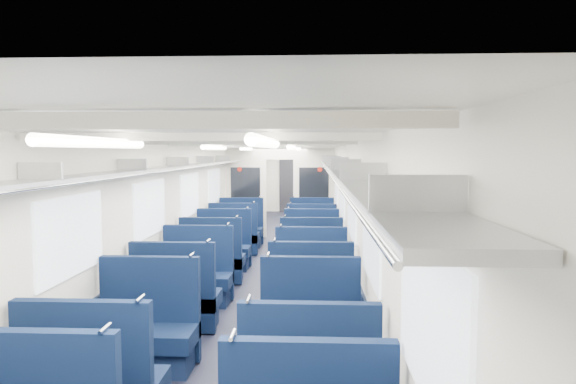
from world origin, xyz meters
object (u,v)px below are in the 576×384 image
Objects in this scene: seat_9 at (311,301)px; seat_19 at (312,231)px; seat_11 at (311,282)px; seat_18 at (241,231)px; seat_14 at (223,250)px; seat_16 at (234,238)px; seat_17 at (312,239)px; seat_7 at (310,334)px; end_door at (290,185)px; seat_6 at (147,334)px; seat_13 at (311,262)px; seat_12 at (213,262)px; seat_15 at (312,250)px; seat_8 at (176,301)px; seat_10 at (197,279)px; bulkhead at (280,189)px.

seat_9 is 1.00× the size of seat_19.
seat_9 is 1.00× the size of seat_11.
seat_14 is at bearing -90.00° from seat_18.
seat_16 and seat_17 have the same top height.
seat_7 is 1.00× the size of seat_19.
end_door reaches higher than seat_6.
seat_13 is 2.84m from seat_16.
seat_12 is 1.98m from seat_15.
seat_17 is at bearing 54.07° from seat_12.
end_door is 13.78m from seat_6.
seat_6 is 1.00× the size of seat_14.
seat_14 and seat_17 have the same top height.
seat_9 and seat_16 have the same top height.
seat_6 is 1.13m from seat_8.
seat_7 is at bearing -90.00° from seat_11.
seat_9 is 1.00× the size of seat_18.
seat_13 is (1.66, 0.08, 0.00)m from seat_12.
seat_7 is 1.00× the size of seat_12.
seat_11 is at bearing 90.00° from seat_9.
seat_16 is (0.00, 5.82, 0.00)m from seat_6.
seat_13 is 1.00× the size of seat_14.
seat_13 and seat_19 have the same top height.
seat_19 is at bearing 90.00° from seat_11.
seat_7 is at bearing -90.00° from seat_9.
seat_8 is 3.77m from seat_15.
seat_10 is at bearing 90.00° from seat_6.
seat_10 is 3.85m from seat_17.
seat_17 and seat_18 have the same top height.
seat_12 is at bearing -125.93° from seat_17.
seat_10 is (-1.66, 1.02, 0.00)m from seat_9.
seat_18 is at bearing 103.87° from seat_7.
end_door is 9.28m from seat_15.
seat_6 and seat_9 have the same top height.
seat_15 is (1.66, 0.05, 0.00)m from seat_14.
seat_16 is (-1.66, 5.75, 0.00)m from seat_7.
seat_15 is at bearing 53.70° from seat_10.
seat_10 is 1.00× the size of seat_15.
seat_6 is 1.00× the size of seat_8.
seat_15 is 1.00× the size of seat_17.
seat_16 is at bearing -146.60° from seat_19.
end_door is at bearing 85.87° from seat_10.
seat_9 is 5.80m from seat_18.
bulkhead reaches higher than seat_9.
seat_10 is (0.00, 2.26, 0.00)m from seat_6.
bulkhead is 4.82m from seat_12.
seat_11 is 2.09m from seat_12.
seat_12 is at bearing -90.00° from seat_16.
seat_8 is at bearing -116.13° from seat_15.
seat_16 is 1.00× the size of seat_18.
end_door is at bearing 95.91° from seat_17.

